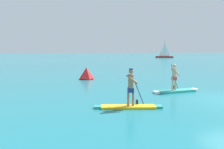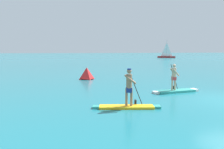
{
  "view_description": "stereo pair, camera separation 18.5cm",
  "coord_description": "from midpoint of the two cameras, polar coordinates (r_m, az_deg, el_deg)",
  "views": [
    {
      "loc": [
        -8.89,
        -8.52,
        2.63
      ],
      "look_at": [
        -4.33,
        7.29,
        0.7
      ],
      "focal_mm": 32.77,
      "sensor_mm": 36.0,
      "label": 1
    },
    {
      "loc": [
        -8.71,
        -8.57,
        2.63
      ],
      "look_at": [
        -4.33,
        7.29,
        0.7
      ],
      "focal_mm": 32.77,
      "sensor_mm": 36.0,
      "label": 2
    }
  ],
  "objects": [
    {
      "name": "paddleboarder_near_left",
      "position": [
        9.46,
        5.01,
        -6.81
      ],
      "size": [
        3.12,
        1.17,
        1.86
      ],
      "rotation": [
        0.0,
        0.0,
        -0.26
      ],
      "color": "yellow",
      "rests_on": "ground"
    },
    {
      "name": "paddleboarder_mid_center",
      "position": [
        13.65,
        17.62,
        -3.38
      ],
      "size": [
        3.19,
        0.97,
        1.8
      ],
      "rotation": [
        0.0,
        0.0,
        0.04
      ],
      "color": "teal",
      "rests_on": "ground"
    },
    {
      "name": "race_marker_buoy",
      "position": [
        19.03,
        -6.78,
        0.14
      ],
      "size": [
        1.34,
        1.34,
        1.09
      ],
      "color": "red",
      "rests_on": "ground"
    },
    {
      "name": "sailboat_right_horizon",
      "position": [
        79.5,
        15.01,
        5.11
      ],
      "size": [
        6.33,
        4.81,
        6.48
      ],
      "rotation": [
        0.0,
        0.0,
        5.72
      ],
      "color": "#A51E1E",
      "rests_on": "ground"
    }
  ]
}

